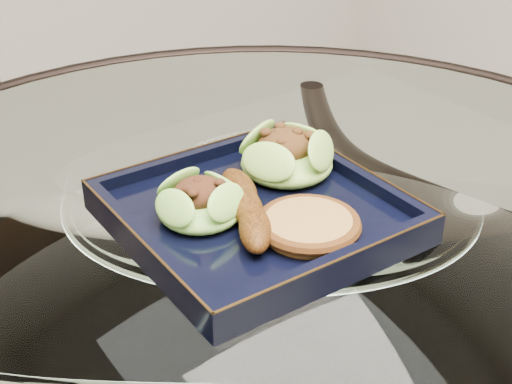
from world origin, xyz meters
TOP-DOWN VIEW (x-y plane):
  - dining_table at (-0.00, -0.00)m, footprint 1.13×1.13m
  - navy_plate at (-0.02, -0.01)m, footprint 0.27×0.27m
  - lettuce_wrap_left at (-0.08, 0.01)m, footprint 0.10×0.10m
  - lettuce_wrap_right at (0.05, 0.04)m, footprint 0.11×0.11m
  - roasted_plantain at (-0.04, -0.02)m, footprint 0.09×0.15m
  - crumb_patty at (-0.01, -0.07)m, footprint 0.12×0.12m

SIDE VIEW (x-z plane):
  - dining_table at x=0.00m, z-range 0.21..0.98m
  - navy_plate at x=-0.02m, z-range 0.76..0.78m
  - crumb_patty at x=-0.01m, z-range 0.78..0.80m
  - roasted_plantain at x=-0.04m, z-range 0.78..0.81m
  - lettuce_wrap_left at x=-0.08m, z-range 0.78..0.81m
  - lettuce_wrap_right at x=0.05m, z-range 0.78..0.82m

